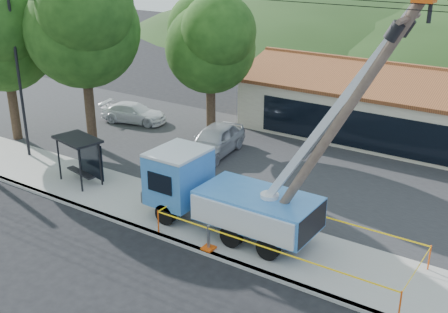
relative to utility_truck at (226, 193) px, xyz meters
name	(u,v)px	position (x,y,z in m)	size (l,w,h in m)	color
ground	(164,276)	(-0.07, -4.06, -1.82)	(120.00, 120.00, 0.00)	black
curb	(197,249)	(-0.07, -1.96, -1.74)	(60.00, 0.25, 0.15)	#A5A29B
sidewalk	(224,230)	(-0.07, -0.06, -1.74)	(60.00, 4.00, 0.15)	#A5A29B
parking_lot	(307,170)	(-0.07, 7.94, -1.77)	(60.00, 12.00, 0.10)	#28282B
strip_mall	(429,113)	(3.93, 15.92, 0.06)	(22.50, 8.53, 4.67)	#C4B59B
streetlight	(20,65)	(-13.85, 0.94, 3.49)	(2.13, 0.22, 9.00)	black
tree_west_near	(82,19)	(-12.07, 3.94, 5.71)	(7.56, 6.72, 10.80)	#332316
tree_west_far	(3,33)	(-17.07, 2.44, 4.72)	(6.84, 6.08, 9.48)	#332316
tree_lot	(210,39)	(-7.07, 8.94, 4.39)	(6.30, 5.60, 8.94)	#332316
hill_west	(350,35)	(-15.07, 50.94, -1.82)	(78.40, 56.00, 28.00)	#1B3212
utility_truck	(226,193)	(0.00, 0.00, 0.00)	(11.07, 4.06, 10.28)	black
leaning_pole	(337,124)	(4.65, -0.03, 3.85)	(5.74, 2.01, 10.19)	brown
bus_shelter	(81,149)	(-8.72, 0.12, 0.05)	(2.69, 1.97, 2.35)	black
caution_tape	(286,233)	(2.92, -0.12, -0.92)	(10.21, 3.49, 1.01)	#F6520D
car_silver	(215,156)	(-5.44, 6.98, -1.82)	(2.00, 4.97, 1.69)	#ABAFB3
car_white	(134,123)	(-13.34, 8.88, -1.82)	(1.80, 4.43, 1.29)	white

